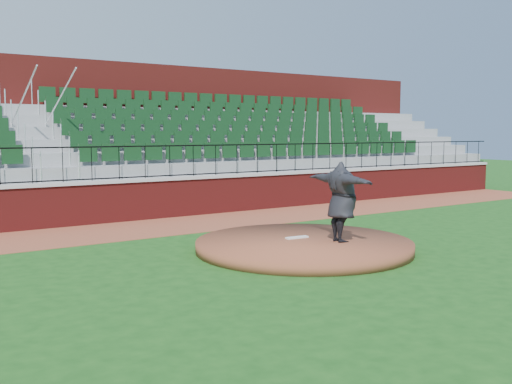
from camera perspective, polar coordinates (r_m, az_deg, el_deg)
ground at (r=13.25m, az=3.70°, el=-6.14°), size 90.00×90.00×0.00m
warning_track at (r=17.74m, az=-7.16°, el=-3.11°), size 34.00×3.20×0.01m
field_wall at (r=19.08m, az=-9.40°, el=-0.72°), size 34.00×0.35×1.20m
wall_cap at (r=19.02m, az=-9.43°, el=1.23°), size 34.00×0.45×0.10m
wall_railing at (r=18.99m, az=-9.46°, el=2.89°), size 34.00×0.05×1.00m
seating_stands at (r=21.47m, az=-12.57°, el=4.49°), size 34.00×5.10×4.60m
concourse_wall at (r=24.08m, az=-15.10°, el=5.63°), size 34.00×0.50×5.50m
pitchers_mound at (r=13.78m, az=4.61°, el=-5.16°), size 4.99×4.99×0.25m
pitching_rubber at (r=13.99m, az=3.96°, el=-4.39°), size 0.58×0.20×0.04m
pitcher at (r=13.52m, az=8.24°, el=-0.95°), size 0.84×2.30×1.83m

